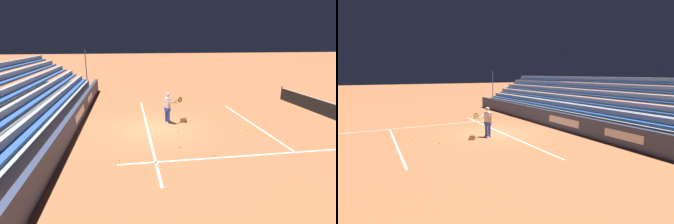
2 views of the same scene
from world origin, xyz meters
TOP-DOWN VIEW (x-y plane):
  - ground_plane at (0.00, 0.00)m, footprint 160.00×160.00m
  - court_baseline_white at (0.00, -0.50)m, footprint 12.00×0.10m
  - court_sideline_white at (4.11, 4.00)m, footprint 0.10×12.00m
  - court_service_line_white at (0.00, 5.50)m, footprint 8.22×0.10m
  - back_wall_sponsor_board at (-0.01, -4.33)m, footprint 23.33×0.25m
  - bleacher_stand at (0.00, -6.96)m, footprint 22.17×4.00m
  - tennis_player at (-0.89, 0.76)m, footprint 0.56×1.07m
  - ball_box_cardboard at (-0.88, 1.68)m, footprint 0.48×0.42m
  - tennis_ball_toward_net at (3.79, -1.92)m, footprint 0.07×0.07m
  - tennis_ball_on_baseline at (2.82, 0.74)m, footprint 0.07×0.07m
  - tennis_ball_midcourt at (3.93, 1.93)m, footprint 0.07×0.07m
  - tennis_ball_far_right at (0.71, 1.07)m, footprint 0.07×0.07m
  - tennis_ball_stray_back at (-0.96, 3.49)m, footprint 0.07×0.07m
  - tennis_ball_far_left at (1.20, 4.70)m, footprint 0.07×0.07m
  - tennis_ball_by_box at (0.34, 4.65)m, footprint 0.07×0.07m

SIDE VIEW (x-z plane):
  - ground_plane at x=0.00m, z-range 0.00..0.00m
  - court_baseline_white at x=0.00m, z-range 0.00..0.01m
  - court_sideline_white at x=4.11m, z-range 0.00..0.01m
  - court_service_line_white at x=0.00m, z-range 0.00..0.01m
  - tennis_ball_toward_net at x=3.79m, z-range 0.00..0.07m
  - tennis_ball_on_baseline at x=2.82m, z-range 0.00..0.07m
  - tennis_ball_midcourt at x=3.93m, z-range 0.00..0.07m
  - tennis_ball_far_right at x=0.71m, z-range 0.00..0.07m
  - tennis_ball_stray_back at x=-0.96m, z-range 0.00..0.07m
  - tennis_ball_far_left at x=1.20m, z-range 0.00..0.07m
  - tennis_ball_by_box at x=0.34m, z-range 0.00..0.07m
  - ball_box_cardboard at x=-0.88m, z-range 0.00..0.26m
  - back_wall_sponsor_board at x=-0.01m, z-range 0.00..1.10m
  - bleacher_stand at x=0.00m, z-range -1.13..2.72m
  - tennis_player at x=-0.89m, z-range 0.04..1.75m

